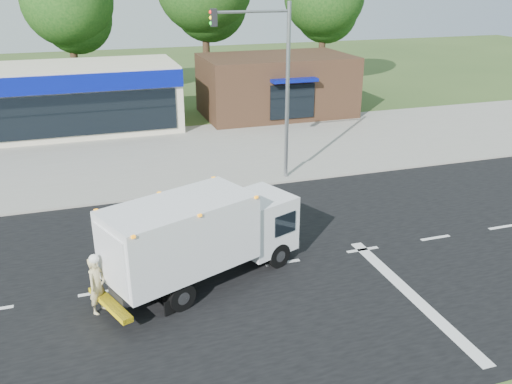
{
  "coord_description": "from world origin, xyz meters",
  "views": [
    {
      "loc": [
        -5.8,
        -14.95,
        8.99
      ],
      "look_at": [
        -0.18,
        2.36,
        1.7
      ],
      "focal_mm": 38.0,
      "sensor_mm": 36.0,
      "label": 1
    }
  ],
  "objects": [
    {
      "name": "retail_strip_mall",
      "position": [
        -9.0,
        19.93,
        2.01
      ],
      "size": [
        18.0,
        6.2,
        4.0
      ],
      "color": "beige",
      "rests_on": "ground"
    },
    {
      "name": "brown_storefront",
      "position": [
        7.0,
        19.98,
        2.0
      ],
      "size": [
        10.0,
        6.7,
        4.0
      ],
      "color": "#382316",
      "rests_on": "ground"
    },
    {
      "name": "emergency_worker",
      "position": [
        -6.0,
        -1.01,
        0.91
      ],
      "size": [
        0.72,
        0.75,
        1.84
      ],
      "rotation": [
        0.0,
        0.0,
        0.89
      ],
      "color": "#C7B885",
      "rests_on": "ground"
    },
    {
      "name": "sidewalk",
      "position": [
        0.0,
        8.2,
        0.06
      ],
      "size": [
        60.0,
        2.4,
        0.12
      ],
      "primitive_type": "cube",
      "color": "gray",
      "rests_on": "ground"
    },
    {
      "name": "lane_markings",
      "position": [
        1.35,
        -1.35,
        0.02
      ],
      "size": [
        55.2,
        7.0,
        0.01
      ],
      "color": "silver",
      "rests_on": "road_asphalt"
    },
    {
      "name": "ems_box_truck",
      "position": [
        -2.84,
        -0.32,
        1.68
      ],
      "size": [
        6.84,
        4.35,
        2.91
      ],
      "rotation": [
        0.0,
        0.0,
        0.39
      ],
      "color": "black",
      "rests_on": "ground"
    },
    {
      "name": "ground",
      "position": [
        0.0,
        0.0,
        0.0
      ],
      "size": [
        120.0,
        120.0,
        0.0
      ],
      "primitive_type": "plane",
      "color": "#385123",
      "rests_on": "ground"
    },
    {
      "name": "road_asphalt",
      "position": [
        0.0,
        0.0,
        0.0
      ],
      "size": [
        60.0,
        14.0,
        0.02
      ],
      "primitive_type": "cube",
      "color": "black",
      "rests_on": "ground"
    },
    {
      "name": "traffic_signal_pole",
      "position": [
        2.35,
        7.6,
        4.92
      ],
      "size": [
        3.51,
        0.25,
        8.0
      ],
      "color": "gray",
      "rests_on": "ground"
    },
    {
      "name": "parking_apron",
      "position": [
        0.0,
        14.0,
        0.01
      ],
      "size": [
        60.0,
        9.0,
        0.02
      ],
      "primitive_type": "cube",
      "color": "gray",
      "rests_on": "ground"
    }
  ]
}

